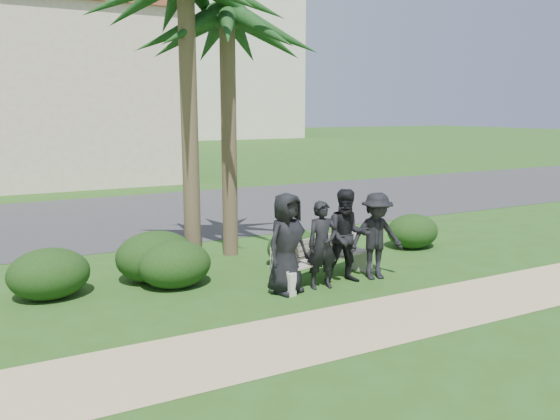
# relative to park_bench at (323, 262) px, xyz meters

# --- Properties ---
(ground) EXTENTS (160.00, 160.00, 0.00)m
(ground) POSITION_rel_park_bench_xyz_m (-1.18, -0.22, -0.34)
(ground) COLOR #294A15
(ground) RESTS_ON ground
(footpath) EXTENTS (30.00, 1.60, 0.01)m
(footpath) POSITION_rel_park_bench_xyz_m (-1.18, -2.02, -0.34)
(footpath) COLOR tan
(footpath) RESTS_ON ground
(asphalt_street) EXTENTS (160.00, 8.00, 0.01)m
(asphalt_street) POSITION_rel_park_bench_xyz_m (-1.18, 7.78, -0.34)
(asphalt_street) COLOR #2D2D30
(asphalt_street) RESTS_ON ground
(stucco_bldg_right) EXTENTS (8.40, 8.40, 7.30)m
(stucco_bldg_right) POSITION_rel_park_bench_xyz_m (-2.18, 17.78, 3.32)
(stucco_bldg_right) COLOR beige
(stucco_bldg_right) RESTS_ON ground
(hotel_tower) EXTENTS (26.00, 18.00, 37.30)m
(hotel_tower) POSITION_rel_park_bench_xyz_m (12.82, 54.78, 13.07)
(hotel_tower) COLOR beige
(hotel_tower) RESTS_ON ground
(park_bench) EXTENTS (2.27, 1.04, 0.75)m
(park_bench) POSITION_rel_park_bench_xyz_m (0.00, 0.00, 0.00)
(park_bench) COLOR #B0A193
(park_bench) RESTS_ON ground
(man_a) EXTENTS (0.96, 0.78, 1.70)m
(man_a) POSITION_rel_park_bench_xyz_m (-0.89, -0.28, 0.51)
(man_a) COLOR black
(man_a) RESTS_ON ground
(man_b) EXTENTS (0.60, 0.44, 1.52)m
(man_b) POSITION_rel_park_bench_xyz_m (-0.24, -0.34, 0.42)
(man_b) COLOR black
(man_b) RESTS_ON ground
(man_c) EXTENTS (0.98, 0.87, 1.67)m
(man_c) POSITION_rel_park_bench_xyz_m (0.32, -0.27, 0.50)
(man_c) COLOR black
(man_c) RESTS_ON ground
(man_d) EXTENTS (1.11, 0.77, 1.58)m
(man_d) POSITION_rel_park_bench_xyz_m (0.91, -0.33, 0.45)
(man_d) COLOR black
(man_d) RESTS_ON ground
(hedge_a) EXTENTS (1.29, 1.07, 0.84)m
(hedge_a) POSITION_rel_park_bench_xyz_m (-4.46, 1.28, 0.08)
(hedge_a) COLOR black
(hedge_a) RESTS_ON ground
(hedge_b) EXTENTS (1.27, 1.05, 0.83)m
(hedge_b) POSITION_rel_park_bench_xyz_m (-2.46, 0.91, 0.07)
(hedge_b) COLOR black
(hedge_b) RESTS_ON ground
(hedge_c) EXTENTS (1.42, 1.17, 0.93)m
(hedge_c) POSITION_rel_park_bench_xyz_m (-2.67, 1.42, 0.12)
(hedge_c) COLOR black
(hedge_c) RESTS_ON ground
(hedge_d) EXTENTS (1.12, 0.93, 0.73)m
(hedge_d) POSITION_rel_park_bench_xyz_m (0.03, 1.13, 0.03)
(hedge_d) COLOR black
(hedge_d) RESTS_ON ground
(hedge_f) EXTENTS (1.19, 0.99, 0.78)m
(hedge_f) POSITION_rel_park_bench_xyz_m (3.06, 1.16, 0.05)
(hedge_f) COLOR black
(hedge_f) RESTS_ON ground
(palm_right) EXTENTS (3.00, 3.00, 5.79)m
(palm_right) POSITION_rel_park_bench_xyz_m (-0.80, 2.45, 4.48)
(palm_right) COLOR brown
(palm_right) RESTS_ON ground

